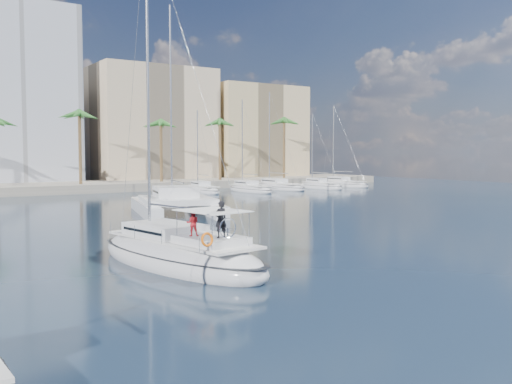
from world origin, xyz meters
TOP-DOWN VIEW (x-y plane):
  - ground at (0.00, 0.00)m, footprint 160.00×160.00m
  - quay at (0.00, 61.00)m, footprint 120.00×14.00m
  - building_beige at (22.00, 70.00)m, footprint 20.00×14.00m
  - building_tan_right at (42.00, 68.00)m, footprint 18.00×12.00m
  - palm_centre at (0.00, 57.00)m, footprint 3.60×3.60m
  - palm_right at (34.00, 57.00)m, footprint 3.60×3.60m
  - main_sloop at (-5.24, 2.36)m, footprint 5.96×13.06m
  - catamaran at (5.18, 24.56)m, footprint 10.00×14.73m
  - seagull at (-2.77, 3.09)m, footprint 1.24×0.53m
  - moored_yacht_a at (20.00, 47.00)m, footprint 3.37×9.52m
  - moored_yacht_b at (26.50, 45.00)m, footprint 3.32×10.83m
  - moored_yacht_c at (33.00, 47.00)m, footprint 3.98×12.33m
  - moored_yacht_d at (39.50, 45.00)m, footprint 3.52×9.55m
  - moored_yacht_e at (46.00, 47.00)m, footprint 4.61×11.11m

SIDE VIEW (x-z plane):
  - ground at x=0.00m, z-range 0.00..0.00m
  - moored_yacht_a at x=20.00m, z-range -5.95..5.95m
  - moored_yacht_b at x=26.50m, z-range -6.86..6.86m
  - moored_yacht_c at x=33.00m, z-range -7.77..7.77m
  - moored_yacht_d at x=39.50m, z-range -5.95..5.95m
  - moored_yacht_e at x=46.00m, z-range -6.86..6.86m
  - main_sloop at x=-5.24m, z-range -8.79..9.89m
  - quay at x=0.00m, z-range 0.00..1.20m
  - seagull at x=-2.77m, z-range 0.65..0.88m
  - catamaran at x=5.18m, z-range -8.53..10.89m
  - building_tan_right at x=42.00m, z-range 0.00..18.00m
  - building_beige at x=22.00m, z-range 0.00..20.00m
  - palm_centre at x=0.00m, z-range 4.13..16.43m
  - palm_right at x=34.00m, z-range 4.13..16.43m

